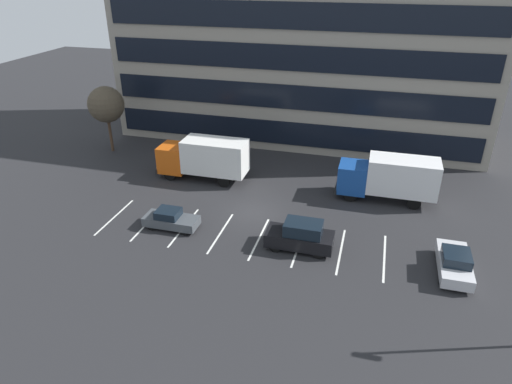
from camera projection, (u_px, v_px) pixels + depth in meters
The scene contains 9 objects.
ground_plane at pixel (253, 212), 34.79m from camera, with size 120.00×120.00×0.00m, color #262628.
office_building at pixel (302, 31), 45.27m from camera, with size 36.89×10.83×21.60m.
lot_markings at pixel (240, 236), 31.82m from camera, with size 19.74×5.40×0.01m.
box_truck_orange at pixel (204, 157), 39.15m from camera, with size 7.85×2.60×3.64m.
box_truck_blue at pixel (389, 177), 35.71m from camera, with size 7.70×2.55×3.57m.
sedan_silver at pixel (454, 263), 27.76m from camera, with size 1.83×4.38×1.57m.
suv_black at pixel (301, 236), 30.00m from camera, with size 4.45×1.89×2.01m.
sedan_charcoal at pixel (171, 219), 32.53m from camera, with size 3.89×1.63×1.39m.
bare_tree at pixel (106, 105), 43.77m from camera, with size 3.46×3.46×6.48m.
Camera 1 is at (8.28, -29.12, 17.21)m, focal length 32.06 mm.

